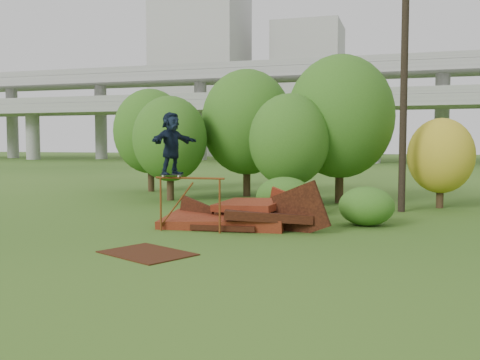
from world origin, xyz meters
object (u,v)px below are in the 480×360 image
(skater, at_px, (171,143))
(utility_pole, at_px, (404,78))
(scrap_pile, at_px, (240,217))
(flat_plate, at_px, (147,253))

(skater, relative_size, utility_pole, 0.18)
(skater, bearing_deg, scrap_pile, -27.79)
(scrap_pile, height_order, flat_plate, scrap_pile)
(scrap_pile, relative_size, skater, 2.97)
(flat_plate, distance_m, utility_pole, 13.04)
(skater, height_order, flat_plate, skater)
(scrap_pile, height_order, skater, skater)
(utility_pole, bearing_deg, scrap_pile, -132.42)
(flat_plate, relative_size, utility_pole, 0.21)
(scrap_pile, bearing_deg, flat_plate, -101.04)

